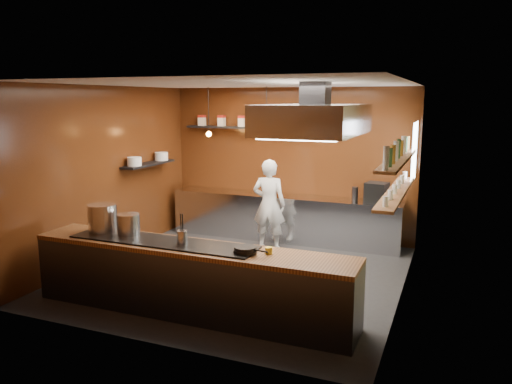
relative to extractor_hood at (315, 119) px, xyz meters
The scene contains 26 objects.
floor 2.85m from the extractor_hood, 162.90° to the left, with size 5.00×5.00×0.00m, color black.
back_wall 3.33m from the extractor_hood, 114.15° to the left, with size 5.00×5.00×0.00m, color #3B1B0A.
left_wall 3.95m from the extractor_hood, behind, with size 5.00×5.00×0.00m, color #3B1B0A.
right_wall 1.62m from the extractor_hood, 18.43° to the left, with size 5.00×5.00×0.00m, color #4D4E2C.
ceiling 1.45m from the extractor_hood, 162.90° to the left, with size 5.00×5.00×0.00m, color silver.
window_pane 2.47m from the extractor_hood, 61.29° to the left, with size 1.00×1.00×0.00m, color white.
prep_counter 3.54m from the extractor_hood, 116.83° to the left, with size 4.60×0.65×0.90m, color silver.
pass_counter 2.70m from the extractor_hood, 137.38° to the right, with size 4.40×0.72×0.94m.
tin_shelf 3.54m from the extractor_hood, 128.56° to the left, with size 2.60×0.26×0.04m, color black.
plate_shelf 4.02m from the extractor_hood, 158.96° to the left, with size 0.30×1.40×0.04m, color black.
bottle_shelf_upper 1.38m from the extractor_hood, 33.94° to the left, with size 0.26×2.80×0.04m, color brown.
bottle_shelf_lower 1.64m from the extractor_hood, 33.94° to the left, with size 0.26×2.80×0.04m, color brown.
extractor_hood is the anchor object (origin of this frame).
pendant_left 3.44m from the extractor_hood, 142.13° to the left, with size 0.10×0.10×0.95m.
pendant_right 2.60m from the extractor_hood, 125.54° to the left, with size 0.10×0.10×0.95m.
storage_tins 3.44m from the extractor_hood, 126.60° to the left, with size 2.43×0.13×0.22m.
plate_stacks 3.99m from the extractor_hood, 158.96° to the left, with size 0.26×1.16×0.16m.
bottles 1.33m from the extractor_hood, 33.94° to the left, with size 0.06×2.66×0.24m.
wine_glasses 1.59m from the extractor_hood, 33.94° to the left, with size 0.07×2.37×0.13m.
stockpot_large 3.25m from the extractor_hood, 157.87° to the right, with size 0.40×0.40×0.39m, color silver.
stockpot_small 2.92m from the extractor_hood, 154.38° to the right, with size 0.30×0.30×0.29m, color silver.
utensil_crock 2.37m from the extractor_hood, 138.24° to the right, with size 0.14×0.14×0.18m, color silver.
frying_pan 2.04m from the extractor_hood, 111.17° to the right, with size 0.46×0.29×0.07m.
butter_jar 1.93m from the extractor_hood, 101.32° to the right, with size 0.09×0.09×0.08m, color gold.
espresso_machine 2.93m from the extractor_hood, 78.75° to the left, with size 0.38×0.36×0.38m, color black.
chef 2.84m from the extractor_hood, 125.88° to the left, with size 0.62×0.41×1.69m, color silver.
Camera 1 is at (3.11, -6.99, 2.77)m, focal length 35.00 mm.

